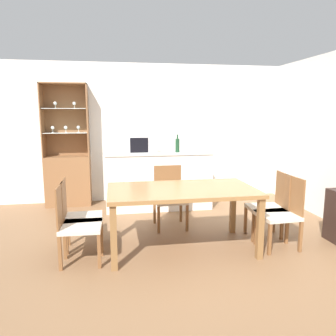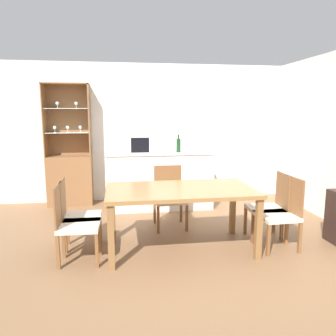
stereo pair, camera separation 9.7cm
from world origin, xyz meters
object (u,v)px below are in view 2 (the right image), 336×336
at_px(dining_chair_head_far, 170,197).
at_px(wine_bottle, 178,145).
at_px(display_cabinet, 70,171).
at_px(dining_table, 180,195).
at_px(dining_chair_side_left_far, 78,216).
at_px(dining_chair_side_right_far, 270,207).
at_px(microwave, 143,144).
at_px(dining_chair_side_right_near, 280,214).
at_px(dining_chair_side_left_near, 75,224).

relative_size(dining_chair_head_far, wine_bottle, 2.92).
xyz_separation_m(display_cabinet, dining_table, (1.60, -2.27, 0.06)).
relative_size(dining_chair_head_far, dining_chair_side_left_far, 1.00).
bearing_deg(dining_chair_side_left_far, dining_chair_side_right_far, 88.13).
bearing_deg(wine_bottle, dining_chair_side_right_far, -58.99).
distance_m(microwave, wine_bottle, 0.60).
xyz_separation_m(microwave, wine_bottle, (0.59, -0.08, -0.02)).
relative_size(dining_chair_side_right_far, wine_bottle, 2.92).
bearing_deg(dining_table, dining_chair_side_right_near, -6.71).
bearing_deg(wine_bottle, dining_chair_side_left_far, -134.16).
bearing_deg(dining_chair_side_left_near, dining_chair_side_left_far, -178.10).
bearing_deg(display_cabinet, dining_chair_head_far, -41.91).
distance_m(dining_chair_side_right_far, dining_chair_side_left_far, 2.44).
height_order(dining_chair_side_left_far, microwave, microwave).
relative_size(display_cabinet, dining_chair_side_left_far, 2.45).
xyz_separation_m(display_cabinet, dining_chair_side_right_far, (2.82, -2.12, -0.18)).
height_order(dining_chair_side_right_near, wine_bottle, wine_bottle).
bearing_deg(display_cabinet, dining_chair_side_right_near, -40.50).
bearing_deg(dining_chair_side_right_near, dining_chair_side_left_far, 80.47).
relative_size(dining_table, dining_chair_head_far, 2.00).
distance_m(display_cabinet, dining_chair_side_right_far, 3.54).
xyz_separation_m(dining_chair_side_right_near, dining_chair_side_right_far, (-0.00, 0.29, 0.00)).
distance_m(display_cabinet, dining_table, 2.78).
distance_m(display_cabinet, dining_chair_side_left_near, 2.45).
distance_m(dining_chair_side_right_near, dining_chair_side_right_far, 0.29).
xyz_separation_m(dining_chair_side_left_near, microwave, (0.91, 1.92, 0.70)).
height_order(dining_chair_head_far, dining_chair_side_right_near, same).
xyz_separation_m(dining_chair_head_far, dining_chair_side_left_far, (-1.22, -0.69, 0.00)).
distance_m(dining_chair_side_left_near, wine_bottle, 2.48).
bearing_deg(dining_table, dining_chair_side_right_far, 6.65).
bearing_deg(dining_chair_side_right_near, dining_chair_head_far, 48.65).
relative_size(dining_chair_side_left_near, microwave, 1.89).
bearing_deg(display_cabinet, wine_bottle, -16.79).
distance_m(dining_chair_side_right_near, dining_chair_side_left_far, 2.46).
bearing_deg(dining_chair_side_left_near, wine_bottle, 142.59).
distance_m(dining_chair_side_left_near, microwave, 2.24).
bearing_deg(microwave, dining_table, -80.18).
distance_m(dining_table, wine_bottle, 1.77).
height_order(display_cabinet, wine_bottle, display_cabinet).
relative_size(dining_chair_side_left_near, wine_bottle, 2.92).
bearing_deg(dining_chair_side_left_near, dining_chair_side_right_far, 98.60).
distance_m(dining_chair_head_far, dining_chair_side_right_far, 1.40).
bearing_deg(dining_chair_head_far, display_cabinet, -42.62).
height_order(dining_table, dining_chair_side_left_near, dining_chair_side_left_near).
height_order(dining_table, dining_chair_side_left_far, dining_chair_side_left_far).
relative_size(dining_chair_side_left_near, dining_chair_side_left_far, 1.00).
height_order(dining_chair_side_right_near, microwave, microwave).
distance_m(dining_chair_side_right_far, microwave, 2.34).
height_order(display_cabinet, dining_chair_side_left_far, display_cabinet).
relative_size(dining_chair_head_far, dining_chair_side_right_far, 1.00).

